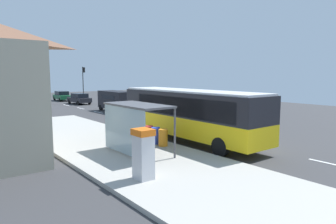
{
  "coord_description": "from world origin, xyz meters",
  "views": [
    {
      "loc": [
        -14.25,
        -12.09,
        4.15
      ],
      "look_at": [
        -1.0,
        4.82,
        1.5
      ],
      "focal_mm": 32.46,
      "sensor_mm": 36.0,
      "label": 1
    }
  ],
  "objects": [
    {
      "name": "traffic_light_median",
      "position": [
        0.4,
        36.99,
        3.31
      ],
      "size": [
        0.49,
        0.28,
        4.98
      ],
      "color": "#2D2D2D",
      "rests_on": "ground"
    },
    {
      "name": "ticket_machine",
      "position": [
        -8.05,
        -2.66,
        1.17
      ],
      "size": [
        0.66,
        0.76,
        1.94
      ],
      "color": "silver",
      "rests_on": "sidewalk_platform"
    },
    {
      "name": "sedan_far",
      "position": [
        2.3,
        29.44,
        0.79
      ],
      "size": [
        2.01,
        4.48,
        1.52
      ],
      "color": "black",
      "rests_on": "ground"
    },
    {
      "name": "sedan_near",
      "position": [
        2.3,
        36.55,
        0.79
      ],
      "size": [
        1.98,
        4.47,
        1.52
      ],
      "color": "#195933",
      "rests_on": "ground"
    },
    {
      "name": "lane_stripe_seg_3",
      "position": [
        0.25,
        9.0,
        0.01
      ],
      "size": [
        0.16,
        2.2,
        0.01
      ],
      "primitive_type": "cube",
      "color": "silver",
      "rests_on": "ground"
    },
    {
      "name": "recycling_bin_red",
      "position": [
        -4.2,
        2.59,
        0.66
      ],
      "size": [
        0.52,
        0.52,
        0.95
      ],
      "primitive_type": "cylinder",
      "color": "red",
      "rests_on": "sidewalk_platform"
    },
    {
      "name": "lane_stripe_seg_7",
      "position": [
        0.25,
        29.0,
        0.01
      ],
      "size": [
        0.16,
        2.2,
        0.01
      ],
      "primitive_type": "cube",
      "color": "silver",
      "rests_on": "ground"
    },
    {
      "name": "lane_stripe_seg_5",
      "position": [
        0.25,
        19.0,
        0.01
      ],
      "size": [
        0.16,
        2.2,
        0.01
      ],
      "primitive_type": "cube",
      "color": "silver",
      "rests_on": "ground"
    },
    {
      "name": "white_van",
      "position": [
        2.2,
        18.48,
        1.34
      ],
      "size": [
        2.05,
        5.21,
        2.3
      ],
      "color": "black",
      "rests_on": "ground"
    },
    {
      "name": "bus",
      "position": [
        -1.71,
        1.84,
        1.84
      ],
      "size": [
        2.63,
        11.03,
        3.21
      ],
      "color": "yellow",
      "rests_on": "ground"
    },
    {
      "name": "recycling_bin_blue",
      "position": [
        -4.2,
        1.89,
        0.66
      ],
      "size": [
        0.52,
        0.52,
        0.95
      ],
      "primitive_type": "cylinder",
      "color": "blue",
      "rests_on": "sidewalk_platform"
    },
    {
      "name": "ground_plane",
      "position": [
        0.0,
        14.0,
        -0.02
      ],
      "size": [
        56.0,
        92.0,
        0.04
      ],
      "primitive_type": "cube",
      "color": "#38383A"
    },
    {
      "name": "traffic_light_near_side",
      "position": [
        5.49,
        35.39,
        3.57
      ],
      "size": [
        0.49,
        0.28,
        5.41
      ],
      "color": "#2D2D2D",
      "rests_on": "ground"
    },
    {
      "name": "lane_stripe_seg_2",
      "position": [
        0.25,
        4.0,
        0.01
      ],
      "size": [
        0.16,
        2.2,
        0.01
      ],
      "primitive_type": "cube",
      "color": "silver",
      "rests_on": "ground"
    },
    {
      "name": "lane_stripe_seg_0",
      "position": [
        0.25,
        -6.0,
        0.01
      ],
      "size": [
        0.16,
        2.2,
        0.01
      ],
      "primitive_type": "cube",
      "color": "silver",
      "rests_on": "ground"
    },
    {
      "name": "sidewalk_platform",
      "position": [
        -6.4,
        2.0,
        0.09
      ],
      "size": [
        6.2,
        30.0,
        0.18
      ],
      "primitive_type": "cube",
      "color": "#ADAAA3",
      "rests_on": "ground"
    },
    {
      "name": "recycling_bin_orange",
      "position": [
        -4.2,
        1.19,
        0.66
      ],
      "size": [
        0.52,
        0.52,
        0.95
      ],
      "primitive_type": "cylinder",
      "color": "orange",
      "rests_on": "sidewalk_platform"
    },
    {
      "name": "lane_stripe_seg_1",
      "position": [
        0.25,
        -1.0,
        0.01
      ],
      "size": [
        0.16,
        2.2,
        0.01
      ],
      "primitive_type": "cube",
      "color": "silver",
      "rests_on": "ground"
    },
    {
      "name": "bus_shelter",
      "position": [
        -6.41,
        0.77,
        2.1
      ],
      "size": [
        1.8,
        4.0,
        2.5
      ],
      "color": "#4C4C51",
      "rests_on": "sidewalk_platform"
    },
    {
      "name": "traffic_light_far_side",
      "position": [
        -3.1,
        36.19,
        3.35
      ],
      "size": [
        0.49,
        0.28,
        5.04
      ],
      "color": "#2D2D2D",
      "rests_on": "ground"
    },
    {
      "name": "lane_stripe_seg_4",
      "position": [
        0.25,
        14.0,
        0.01
      ],
      "size": [
        0.16,
        2.2,
        0.01
      ],
      "primitive_type": "cube",
      "color": "silver",
      "rests_on": "ground"
    },
    {
      "name": "lane_stripe_seg_6",
      "position": [
        0.25,
        24.0,
        0.01
      ],
      "size": [
        0.16,
        2.2,
        0.01
      ],
      "primitive_type": "cube",
      "color": "silver",
      "rests_on": "ground"
    }
  ]
}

